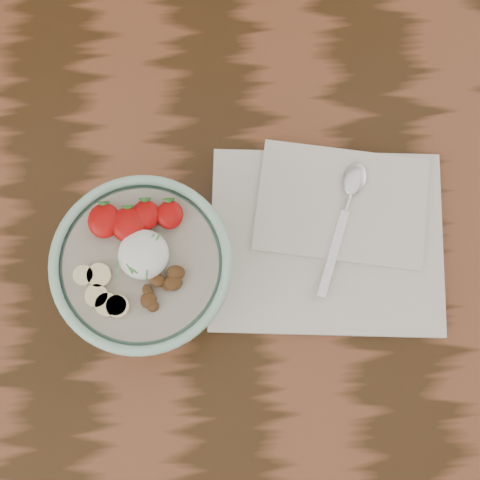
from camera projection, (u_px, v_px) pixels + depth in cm
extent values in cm
cube|color=#341E0D|center=(224.00, 297.00, 82.31)|extent=(160.00, 90.00, 4.00)
cylinder|color=#9DD3BB|center=(153.00, 279.00, 80.18)|extent=(8.58, 8.58, 1.23)
torus|color=#9DD3BB|center=(140.00, 263.00, 70.41)|extent=(19.52, 19.52, 1.12)
cylinder|color=#ACA18E|center=(141.00, 264.00, 71.01)|extent=(16.56, 16.56, 1.02)
ellipsoid|color=white|center=(144.00, 255.00, 69.66)|extent=(5.38, 5.38, 2.96)
ellipsoid|color=#AC0807|center=(129.00, 225.00, 70.41)|extent=(3.59, 3.95, 1.98)
cone|color=#286623|center=(128.00, 209.00, 70.48)|extent=(1.40, 1.03, 1.52)
ellipsoid|color=#AC0807|center=(104.00, 221.00, 70.53)|extent=(3.52, 3.87, 1.94)
cone|color=#286623|center=(104.00, 206.00, 70.58)|extent=(1.40, 1.03, 1.52)
ellipsoid|color=#AC0807|center=(146.00, 215.00, 70.81)|extent=(3.02, 3.33, 1.66)
cone|color=#286623|center=(145.00, 202.00, 70.81)|extent=(1.40, 1.03, 1.52)
ellipsoid|color=#AC0807|center=(170.00, 215.00, 70.85)|extent=(2.90, 3.19, 1.59)
cone|color=#286623|center=(169.00, 202.00, 70.84)|extent=(1.40, 1.03, 1.52)
cylinder|color=beige|center=(117.00, 305.00, 69.13)|extent=(2.15, 2.15, 0.70)
cylinder|color=beige|center=(107.00, 305.00, 69.14)|extent=(2.46, 2.46, 0.70)
cylinder|color=beige|center=(97.00, 296.00, 69.35)|extent=(2.44, 2.44, 0.70)
cylinder|color=beige|center=(99.00, 275.00, 69.82)|extent=(2.55, 2.55, 0.70)
cylinder|color=beige|center=(84.00, 275.00, 69.82)|extent=(2.13, 2.13, 0.70)
cylinder|color=beige|center=(118.00, 306.00, 69.10)|extent=(2.38, 2.38, 0.70)
ellipsoid|color=brown|center=(149.00, 300.00, 69.04)|extent=(1.86, 1.88, 1.07)
ellipsoid|color=brown|center=(173.00, 283.00, 69.37)|extent=(2.10, 1.92, 1.15)
ellipsoid|color=brown|center=(148.00, 291.00, 69.37)|extent=(1.52, 1.72, 0.97)
ellipsoid|color=brown|center=(152.00, 306.00, 69.03)|extent=(1.85, 1.81, 0.84)
ellipsoid|color=brown|center=(176.00, 273.00, 69.59)|extent=(2.06, 1.70, 1.38)
ellipsoid|color=brown|center=(158.00, 280.00, 69.52)|extent=(2.06, 1.94, 1.18)
ellipsoid|color=brown|center=(167.00, 284.00, 69.54)|extent=(1.78, 1.79, 0.70)
cylinder|color=#43913D|center=(157.00, 239.00, 69.05)|extent=(0.85, 1.34, 0.23)
cylinder|color=#43913D|center=(149.00, 240.00, 69.01)|extent=(1.29, 1.37, 0.24)
cylinder|color=#43913D|center=(145.00, 241.00, 68.98)|extent=(0.63, 1.42, 0.23)
cylinder|color=#43913D|center=(137.00, 267.00, 68.38)|extent=(1.34, 1.16, 0.24)
cylinder|color=#43913D|center=(147.00, 272.00, 68.27)|extent=(0.30, 1.62, 0.24)
cylinder|color=#43913D|center=(129.00, 269.00, 68.36)|extent=(0.80, 1.17, 0.22)
cylinder|color=#43913D|center=(118.00, 270.00, 68.33)|extent=(0.30, 1.82, 0.24)
cylinder|color=#43913D|center=(150.00, 254.00, 68.70)|extent=(1.16, 0.43, 0.22)
cylinder|color=#43913D|center=(133.00, 270.00, 68.32)|extent=(0.91, 0.85, 0.22)
cylinder|color=#43913D|center=(136.00, 264.00, 68.47)|extent=(1.40, 0.57, 0.23)
cube|color=silver|center=(326.00, 241.00, 81.26)|extent=(29.84, 24.89, 1.08)
cube|color=silver|center=(342.00, 204.00, 81.39)|extent=(22.78, 17.60, 0.65)
cube|color=silver|center=(333.00, 253.00, 79.55)|extent=(4.77, 10.62, 0.33)
cylinder|color=silver|center=(349.00, 200.00, 80.84)|extent=(1.61, 2.91, 0.67)
ellipsoid|color=silver|center=(355.00, 179.00, 81.29)|extent=(4.24, 5.10, 0.91)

